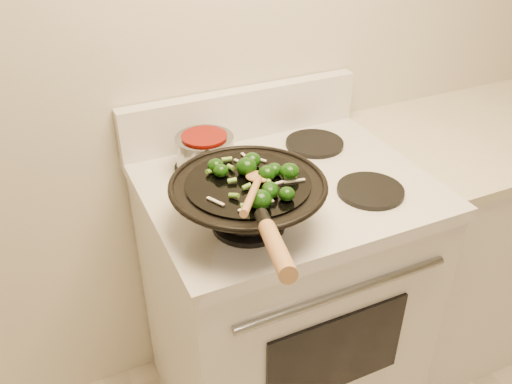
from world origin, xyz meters
name	(u,v)px	position (x,y,z in m)	size (l,w,h in m)	color
stove	(281,298)	(-0.20, 1.17, 0.47)	(0.78, 0.67, 1.08)	white
counter_unit	(461,236)	(0.59, 1.20, 0.46)	(0.87, 0.62, 0.91)	white
wok	(249,201)	(-0.38, 1.02, 1.00)	(0.38, 0.61, 0.22)	black
stirfry	(259,177)	(-0.36, 1.01, 1.06)	(0.24, 0.26, 0.04)	black
wooden_spoon	(255,186)	(-0.39, 0.95, 1.08)	(0.19, 0.27, 0.09)	#AD7744
saucepan	(205,151)	(-0.38, 1.32, 0.98)	(0.16, 0.26, 0.10)	gray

